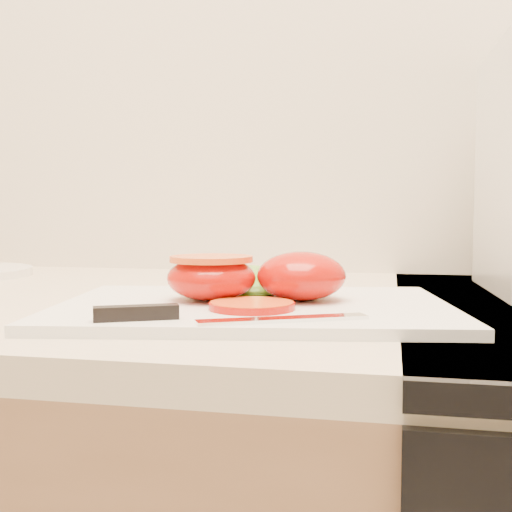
# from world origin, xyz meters

# --- Properties ---
(cutting_board) EXTENTS (0.42, 0.33, 0.01)m
(cutting_board) POSITION_xyz_m (0.03, 1.57, 0.94)
(cutting_board) COLOR white
(cutting_board) RESTS_ON counter
(tomato_half_dome) EXTENTS (0.09, 0.09, 0.05)m
(tomato_half_dome) POSITION_xyz_m (0.07, 1.59, 0.96)
(tomato_half_dome) COLOR #BC110A
(tomato_half_dome) RESTS_ON cutting_board
(tomato_half_cut) EXTENTS (0.09, 0.09, 0.04)m
(tomato_half_cut) POSITION_xyz_m (-0.01, 1.57, 0.96)
(tomato_half_cut) COLOR #BC110A
(tomato_half_cut) RESTS_ON cutting_board
(tomato_slice_0) EXTENTS (0.08, 0.08, 0.01)m
(tomato_slice_0) POSITION_xyz_m (0.04, 1.53, 0.94)
(tomato_slice_0) COLOR orange
(tomato_slice_0) RESTS_ON cutting_board
(lettuce_leaf_0) EXTENTS (0.16, 0.13, 0.02)m
(lettuce_leaf_0) POSITION_xyz_m (0.00, 1.64, 0.95)
(lettuce_leaf_0) COLOR #6FC434
(lettuce_leaf_0) RESTS_ON cutting_board
(lettuce_leaf_1) EXTENTS (0.12, 0.12, 0.02)m
(lettuce_leaf_1) POSITION_xyz_m (0.05, 1.66, 0.95)
(lettuce_leaf_1) COLOR #6FC434
(lettuce_leaf_1) RESTS_ON cutting_board
(knife) EXTENTS (0.22, 0.08, 0.01)m
(knife) POSITION_xyz_m (0.00, 1.46, 0.94)
(knife) COLOR silver
(knife) RESTS_ON cutting_board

